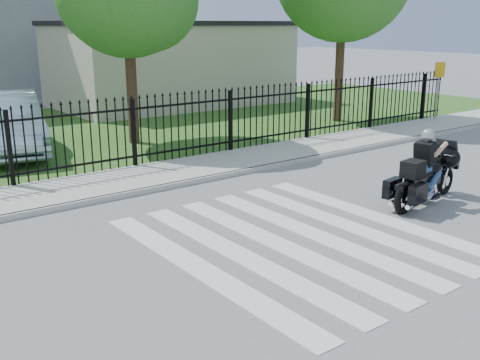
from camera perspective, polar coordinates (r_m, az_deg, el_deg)
ground at (r=9.76m, az=5.77°, el=-5.99°), size 120.00×120.00×0.00m
crosswalk at (r=9.76m, az=5.77°, el=-5.96°), size 5.00×5.50×0.01m
sidewalk at (r=13.63m, az=-8.66°, el=0.45°), size 40.00×2.00×0.12m
curb at (r=12.79m, az=-6.49°, el=-0.47°), size 40.00×0.12×0.12m
grass_strip at (r=19.94m, az=-18.45°, el=4.48°), size 40.00×12.00×0.02m
iron_fence at (r=14.31m, az=-10.74°, el=4.54°), size 26.00×0.04×1.80m
building_low at (r=26.26m, az=-7.02°, el=11.48°), size 10.00×6.00×3.50m
building_low_roof at (r=26.19m, az=-7.15°, el=15.52°), size 10.20×6.20×0.20m
motorcycle_rider at (r=12.00m, az=18.33°, el=0.70°), size 2.42×1.00×1.61m
parked_car at (r=17.24m, az=-22.69°, el=5.33°), size 2.78×5.38×1.69m
traffic_sign at (r=22.42m, az=19.57°, el=9.68°), size 0.45×0.13×2.09m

